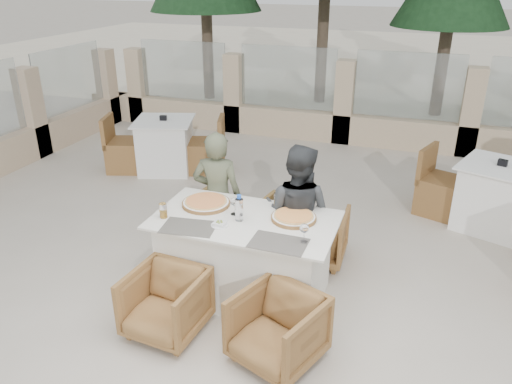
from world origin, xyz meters
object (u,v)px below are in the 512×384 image
(diner_left, at_px, (218,197))
(diner_right, at_px, (297,214))
(wine_glass_centre, at_px, (234,205))
(armchair_near_left, at_px, (166,303))
(armchair_far_left, at_px, (232,222))
(armchair_near_right, at_px, (277,329))
(beer_glass_left, at_px, (163,211))
(bg_table_a, at_px, (165,146))
(olive_dish, at_px, (220,223))
(water_bottle, at_px, (239,208))
(pizza_left, at_px, (206,202))
(beer_glass_right, at_px, (278,200))
(dining_table, at_px, (245,257))
(wine_glass_corner, at_px, (304,232))
(pizza_right, at_px, (294,217))
(armchair_far_right, at_px, (317,234))
(bg_table_b, at_px, (495,197))

(diner_left, distance_m, diner_right, 0.85)
(wine_glass_centre, xyz_separation_m, armchair_near_left, (-0.31, -0.77, -0.59))
(armchair_far_left, bearing_deg, armchair_near_right, 132.95)
(beer_glass_left, relative_size, bg_table_a, 0.08)
(olive_dish, bearing_deg, water_bottle, 50.14)
(armchair_near_right, bearing_deg, diner_left, 150.16)
(water_bottle, distance_m, diner_right, 0.65)
(pizza_left, relative_size, armchair_near_right, 0.71)
(beer_glass_left, relative_size, diner_left, 0.10)
(water_bottle, height_order, beer_glass_right, water_bottle)
(dining_table, bearing_deg, armchair_near_left, -120.52)
(water_bottle, distance_m, bg_table_a, 3.38)
(wine_glass_corner, relative_size, beer_glass_left, 1.39)
(beer_glass_left, height_order, armchair_near_right, beer_glass_left)
(dining_table, relative_size, armchair_near_left, 2.65)
(pizza_right, relative_size, armchair_far_left, 0.54)
(wine_glass_centre, relative_size, diner_right, 0.14)
(diner_left, bearing_deg, pizza_left, 87.83)
(armchair_far_right, bearing_deg, bg_table_b, -144.86)
(beer_glass_right, relative_size, diner_right, 0.10)
(dining_table, xyz_separation_m, diner_left, (-0.48, 0.52, 0.29))
(beer_glass_left, xyz_separation_m, armchair_near_left, (0.26, -0.51, -0.56))
(wine_glass_corner, height_order, bg_table_a, wine_glass_corner)
(wine_glass_corner, distance_m, diner_left, 1.32)
(armchair_near_right, bearing_deg, water_bottle, 150.41)
(bg_table_a, bearing_deg, dining_table, -66.72)
(armchair_near_left, height_order, bg_table_b, bg_table_b)
(beer_glass_left, relative_size, beer_glass_right, 0.96)
(dining_table, bearing_deg, beer_glass_left, -163.08)
(wine_glass_corner, relative_size, beer_glass_right, 1.33)
(beer_glass_right, height_order, olive_dish, beer_glass_right)
(water_bottle, height_order, diner_left, diner_left)
(beer_glass_left, distance_m, armchair_far_right, 1.64)
(pizza_right, relative_size, armchair_far_right, 0.65)
(dining_table, distance_m, wine_glass_centre, 0.49)
(dining_table, xyz_separation_m, beer_glass_right, (0.20, 0.32, 0.45))
(wine_glass_corner, xyz_separation_m, bg_table_a, (-2.78, 2.74, -0.48))
(olive_dish, height_order, armchair_near_right, olive_dish)
(beer_glass_left, distance_m, olive_dish, 0.52)
(bg_table_a, xyz_separation_m, bg_table_b, (4.43, -0.37, 0.00))
(wine_glass_corner, bearing_deg, diner_left, 145.13)
(olive_dish, distance_m, bg_table_b, 3.37)
(bg_table_a, bearing_deg, beer_glass_right, -60.30)
(beer_glass_right, bearing_deg, bg_table_a, 137.42)
(olive_dish, bearing_deg, diner_right, 49.97)
(pizza_right, bearing_deg, armchair_near_left, -134.34)
(armchair_far_right, height_order, bg_table_a, bg_table_a)
(dining_table, distance_m, bg_table_b, 3.10)
(beer_glass_left, relative_size, olive_dish, 1.21)
(beer_glass_right, xyz_separation_m, diner_left, (-0.69, 0.20, -0.16))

